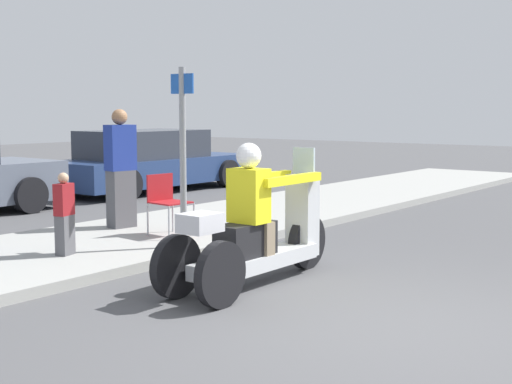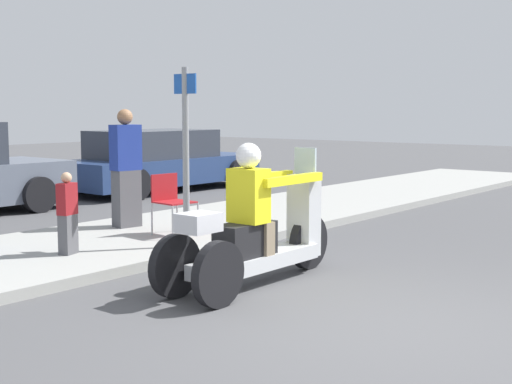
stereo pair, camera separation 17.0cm
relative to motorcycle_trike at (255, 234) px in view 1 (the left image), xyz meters
The scene contains 8 objects.
ground_plane 2.01m from the motorcycle_trike, 104.61° to the right, with size 60.00×60.00×0.00m, color #4C4C4F.
sidewalk_strip 2.81m from the motorcycle_trike, 100.13° to the left, with size 28.00×2.80×0.12m.
motorcycle_trike is the anchor object (origin of this frame).
spectator_far_back 3.52m from the motorcycle_trike, 71.19° to the left, with size 0.44×0.30×1.70m.
spectator_mid_group 2.42m from the motorcycle_trike, 104.65° to the left, with size 0.26×0.20×0.97m.
folding_chair_curbside 2.60m from the motorcycle_trike, 65.52° to the left, with size 0.50×0.50×0.82m.
parked_car_lot_center 8.90m from the motorcycle_trike, 53.14° to the left, with size 4.78×2.05×1.35m.
street_sign 1.86m from the motorcycle_trike, 69.36° to the left, with size 0.08×0.36×2.20m.
Camera 1 is at (-5.25, -2.56, 1.81)m, focal length 50.00 mm.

